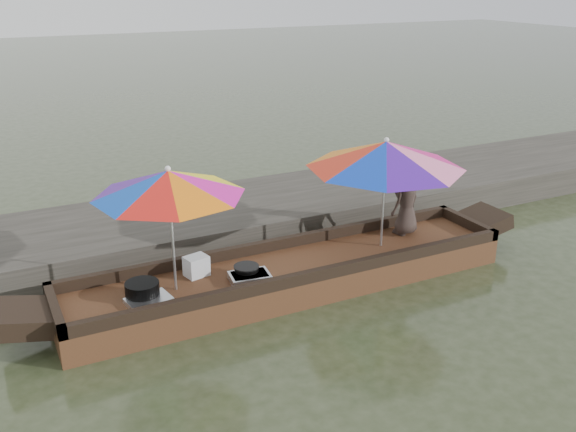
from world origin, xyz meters
name	(u,v)px	position (x,y,z in m)	size (l,w,h in m)	color
water	(291,288)	(0.00, 0.00, 0.00)	(80.00, 80.00, 0.00)	#2B341B
dock	(229,218)	(0.00, 2.20, 0.25)	(22.00, 2.20, 0.50)	#2D2B26
boat_hull	(291,277)	(0.00, 0.00, 0.17)	(6.03, 1.20, 0.35)	#422715
cooking_pot	(142,291)	(-1.99, -0.06, 0.46)	(0.40, 0.40, 0.21)	black
tray_crayfish	(250,277)	(-0.67, -0.18, 0.39)	(0.50, 0.34, 0.09)	silver
tray_scallop	(149,301)	(-1.95, -0.19, 0.38)	(0.50, 0.34, 0.06)	silver
charcoal_grill	(247,272)	(-0.67, -0.08, 0.42)	(0.30, 0.30, 0.14)	black
supply_bag	(196,266)	(-1.21, 0.25, 0.48)	(0.28, 0.22, 0.26)	silver
vendor	(406,201)	(1.98, 0.23, 0.86)	(0.50, 0.32, 1.01)	#342824
umbrella_bow	(172,230)	(-1.57, 0.00, 1.12)	(1.77, 1.77, 1.55)	yellow
umbrella_stern	(384,193)	(1.41, 0.00, 1.12)	(2.15, 2.15, 1.55)	yellow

